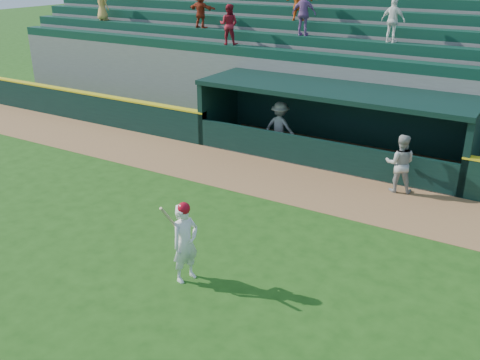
{
  "coord_description": "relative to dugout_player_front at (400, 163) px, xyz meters",
  "views": [
    {
      "loc": [
        6.43,
        -9.1,
        6.52
      ],
      "look_at": [
        0.0,
        1.6,
        1.3
      ],
      "focal_mm": 40.0,
      "sensor_mm": 36.0,
      "label": 1
    }
  ],
  "objects": [
    {
      "name": "wall_stripe_left",
      "position": [
        -15.14,
        0.58,
        0.34
      ],
      "size": [
        15.5,
        0.32,
        0.06
      ],
      "primitive_type": "cube",
      "color": "yellow",
      "rests_on": "field_wall_left"
    },
    {
      "name": "field_wall_left",
      "position": [
        -15.14,
        0.58,
        -0.29
      ],
      "size": [
        15.5,
        0.3,
        1.2
      ],
      "primitive_type": "cube",
      "color": "black",
      "rests_on": "ground"
    },
    {
      "name": "dugout_player_front",
      "position": [
        0.0,
        0.0,
        0.0
      ],
      "size": [
        1.01,
        0.88,
        1.78
      ],
      "primitive_type": "imported",
      "rotation": [
        0.0,
        0.0,
        3.41
      ],
      "color": "#ABABA6",
      "rests_on": "ground"
    },
    {
      "name": "ground",
      "position": [
        -2.89,
        -5.97,
        -0.89
      ],
      "size": [
        120.0,
        120.0,
        0.0
      ],
      "primitive_type": "plane",
      "color": "#1F4A12",
      "rests_on": "ground"
    },
    {
      "name": "stands",
      "position": [
        -2.91,
        6.6,
        1.51
      ],
      "size": [
        34.5,
        6.31,
        7.61
      ],
      "color": "slate",
      "rests_on": "ground"
    },
    {
      "name": "batter_at_plate",
      "position": [
        -2.6,
        -7.12,
        0.04
      ],
      "size": [
        0.59,
        0.84,
        1.86
      ],
      "color": "white",
      "rests_on": "ground"
    },
    {
      "name": "warning_track",
      "position": [
        -2.89,
        -1.07,
        -0.88
      ],
      "size": [
        40.0,
        3.0,
        0.01
      ],
      "primitive_type": "cube",
      "color": "olive",
      "rests_on": "ground"
    },
    {
      "name": "dugout",
      "position": [
        -2.89,
        2.03,
        0.47
      ],
      "size": [
        9.4,
        2.8,
        2.46
      ],
      "color": "#63635F",
      "rests_on": "ground"
    },
    {
      "name": "dugout_player_inside",
      "position": [
        -4.69,
        1.4,
        0.02
      ],
      "size": [
        1.18,
        0.69,
        1.81
      ],
      "primitive_type": "imported",
      "rotation": [
        0.0,
        0.0,
        3.13
      ],
      "color": "#969591",
      "rests_on": "ground"
    }
  ]
}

